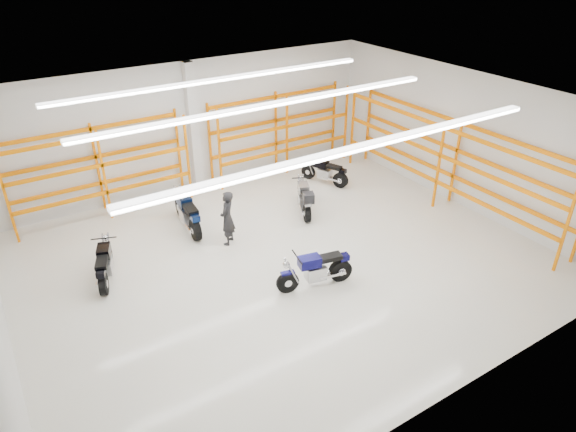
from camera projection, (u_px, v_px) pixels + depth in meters
ground at (282, 260)px, 14.67m from camera, size 14.00×14.00×0.00m
room_shell at (280, 152)px, 13.11m from camera, size 14.02×12.02×4.51m
motorcycle_main at (318, 270)px, 13.38m from camera, size 2.10×0.82×1.04m
motorcycle_back_a at (105, 266)px, 13.59m from camera, size 0.94×1.94×0.99m
motorcycle_back_b at (188, 214)px, 15.95m from camera, size 0.77×2.32×1.14m
motorcycle_back_c at (305, 199)px, 16.85m from camera, size 1.15×2.02×1.10m
motorcycle_back_d at (326, 172)px, 18.92m from camera, size 0.95×1.84×0.96m
standing_man at (227, 218)px, 15.07m from camera, size 0.73×0.72×1.69m
structural_column at (193, 127)px, 17.89m from camera, size 0.32×0.32×4.50m
pallet_racking_back_left at (99, 163)px, 16.26m from camera, size 5.67×0.87×3.00m
pallet_racking_back_right at (281, 126)px, 19.46m from camera, size 5.67×0.87×3.00m
pallet_racking_side at (449, 155)px, 16.84m from camera, size 0.87×9.07×3.00m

